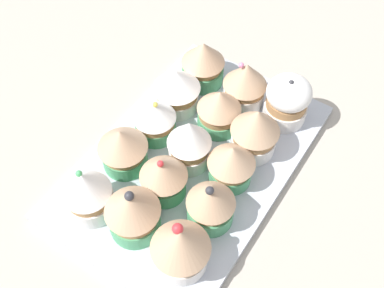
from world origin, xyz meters
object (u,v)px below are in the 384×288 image
at_px(cupcake_0, 181,247).
at_px(cupcake_2, 229,166).
at_px(cupcake_5, 131,210).
at_px(baking_tray, 192,160).
at_px(cupcake_12, 155,118).
at_px(cupcake_11, 123,148).
at_px(cupcake_14, 203,62).
at_px(cupcake_8, 222,111).
at_px(cupcake_13, 177,89).
at_px(cupcake_4, 287,100).
at_px(cupcake_7, 187,141).
at_px(cupcake_1, 211,202).
at_px(cupcake_10, 88,193).
at_px(cupcake_9, 245,84).
at_px(cupcake_3, 255,130).
at_px(cupcake_6, 164,176).

height_order(cupcake_0, cupcake_2, cupcake_0).
height_order(cupcake_0, cupcake_5, cupcake_0).
distance_m(baking_tray, cupcake_0, 0.15).
distance_m(cupcake_5, cupcake_12, 0.14).
height_order(cupcake_11, cupcake_14, cupcake_14).
height_order(cupcake_2, cupcake_8, cupcake_8).
bearing_deg(cupcake_8, cupcake_13, 91.20).
xyz_separation_m(baking_tray, cupcake_4, (0.13, -0.07, 0.04)).
bearing_deg(cupcake_14, cupcake_8, -130.96).
bearing_deg(cupcake_7, cupcake_1, -128.13).
relative_size(cupcake_8, cupcake_11, 1.01).
bearing_deg(cupcake_10, cupcake_5, -80.19).
distance_m(cupcake_0, cupcake_9, 0.26).
bearing_deg(cupcake_3, cupcake_9, 38.51).
height_order(cupcake_7, cupcake_9, cupcake_7).
bearing_deg(cupcake_9, cupcake_6, 177.91).
relative_size(cupcake_7, cupcake_12, 1.20).
distance_m(cupcake_3, cupcake_11, 0.17).
height_order(cupcake_3, cupcake_5, cupcake_5).
relative_size(baking_tray, cupcake_2, 5.62).
xyz_separation_m(cupcake_10, cupcake_14, (0.26, 0.01, -0.00)).
bearing_deg(cupcake_13, cupcake_8, -88.80).
xyz_separation_m(cupcake_2, cupcake_6, (-0.06, 0.06, 0.00)).
bearing_deg(cupcake_4, cupcake_1, 179.27).
bearing_deg(cupcake_13, cupcake_11, -179.60).
height_order(cupcake_0, cupcake_7, cupcake_0).
bearing_deg(cupcake_11, cupcake_14, -0.70).
distance_m(cupcake_0, cupcake_4, 0.25).
bearing_deg(cupcake_3, cupcake_12, 112.21).
distance_m(cupcake_5, cupcake_13, 0.20).
xyz_separation_m(cupcake_3, cupcake_5, (-0.18, 0.06, -0.00)).
bearing_deg(cupcake_9, cupcake_4, -84.30).
height_order(cupcake_3, cupcake_7, same).
xyz_separation_m(cupcake_0, cupcake_7, (0.12, 0.07, -0.00)).
distance_m(cupcake_4, cupcake_10, 0.29).
relative_size(cupcake_4, cupcake_14, 1.05).
xyz_separation_m(cupcake_5, cupcake_11, (0.06, 0.06, -0.00)).
bearing_deg(cupcake_2, cupcake_3, -1.23).
distance_m(cupcake_6, cupcake_10, 0.09).
xyz_separation_m(cupcake_1, cupcake_12, (0.07, 0.13, -0.01)).
bearing_deg(cupcake_12, cupcake_5, -154.38).
bearing_deg(cupcake_8, cupcake_14, 49.04).
bearing_deg(cupcake_3, cupcake_8, 80.48).
bearing_deg(cupcake_10, cupcake_7, -24.28).
xyz_separation_m(baking_tray, cupcake_3, (0.06, -0.06, 0.05)).
height_order(cupcake_4, cupcake_13, cupcake_4).
bearing_deg(cupcake_10, cupcake_9, -14.68).
xyz_separation_m(baking_tray, cupcake_10, (-0.13, 0.06, 0.04)).
xyz_separation_m(cupcake_4, cupcake_10, (-0.26, 0.13, 0.00)).
bearing_deg(cupcake_7, cupcake_11, 127.96).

